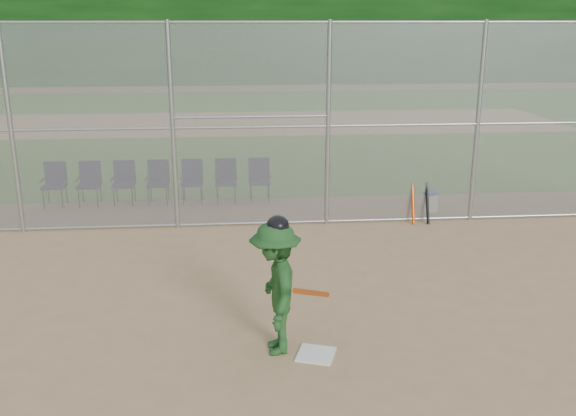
{
  "coord_description": "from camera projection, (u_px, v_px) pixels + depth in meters",
  "views": [
    {
      "loc": [
        -0.84,
        -7.32,
        4.05
      ],
      "look_at": [
        0.0,
        2.5,
        1.1
      ],
      "focal_mm": 40.0,
      "sensor_mm": 36.0,
      "label": 1
    }
  ],
  "objects": [
    {
      "name": "ground",
      "position": [
        305.0,
        346.0,
        8.21
      ],
      "size": [
        100.0,
        100.0,
        0.0
      ],
      "primitive_type": "plane",
      "color": "tan",
      "rests_on": "ground"
    },
    {
      "name": "grass_strip",
      "position": [
        255.0,
        123.0,
        25.39
      ],
      "size": [
        100.0,
        100.0,
        0.0
      ],
      "primitive_type": "plane",
      "color": "#386F21",
      "rests_on": "ground"
    },
    {
      "name": "dirt_patch_far",
      "position": [
        255.0,
        123.0,
        25.39
      ],
      "size": [
        24.0,
        24.0,
        0.0
      ],
      "primitive_type": "plane",
      "color": "tan",
      "rests_on": "ground"
    },
    {
      "name": "backstop_fence",
      "position": [
        277.0,
        123.0,
        12.39
      ],
      "size": [
        16.09,
        0.09,
        4.0
      ],
      "color": "gray",
      "rests_on": "ground"
    },
    {
      "name": "home_plate",
      "position": [
        316.0,
        354.0,
        7.99
      ],
      "size": [
        0.56,
        0.56,
        0.02
      ],
      "primitive_type": "cube",
      "rotation": [
        0.0,
        0.0,
        -0.33
      ],
      "color": "white",
      "rests_on": "ground"
    },
    {
      "name": "batter_at_plate",
      "position": [
        276.0,
        287.0,
        7.87
      ],
      "size": [
        1.0,
        1.3,
        1.78
      ],
      "color": "#1D491E",
      "rests_on": "ground"
    },
    {
      "name": "water_cooler",
      "position": [
        431.0,
        201.0,
        13.86
      ],
      "size": [
        0.34,
        0.34,
        0.44
      ],
      "color": "white",
      "rests_on": "ground"
    },
    {
      "name": "spare_bats",
      "position": [
        420.0,
        203.0,
        13.02
      ],
      "size": [
        0.36,
        0.35,
        0.83
      ],
      "color": "#D84C14",
      "rests_on": "ground"
    },
    {
      "name": "chair_0",
      "position": [
        54.0,
        185.0,
        14.14
      ],
      "size": [
        0.54,
        0.52,
        0.96
      ],
      "primitive_type": null,
      "color": "#10123D",
      "rests_on": "ground"
    },
    {
      "name": "chair_1",
      "position": [
        89.0,
        184.0,
        14.2
      ],
      "size": [
        0.54,
        0.52,
        0.96
      ],
      "primitive_type": null,
      "color": "#10123D",
      "rests_on": "ground"
    },
    {
      "name": "chair_2",
      "position": [
        124.0,
        184.0,
        14.26
      ],
      "size": [
        0.54,
        0.52,
        0.96
      ],
      "primitive_type": null,
      "color": "#10123D",
      "rests_on": "ground"
    },
    {
      "name": "chair_3",
      "position": [
        158.0,
        183.0,
        14.32
      ],
      "size": [
        0.54,
        0.52,
        0.96
      ],
      "primitive_type": null,
      "color": "#10123D",
      "rests_on": "ground"
    },
    {
      "name": "chair_4",
      "position": [
        192.0,
        182.0,
        14.38
      ],
      "size": [
        0.54,
        0.52,
        0.96
      ],
      "primitive_type": null,
      "color": "#10123D",
      "rests_on": "ground"
    },
    {
      "name": "chair_5",
      "position": [
        226.0,
        181.0,
        14.45
      ],
      "size": [
        0.54,
        0.52,
        0.96
      ],
      "primitive_type": null,
      "color": "#10123D",
      "rests_on": "ground"
    },
    {
      "name": "chair_6",
      "position": [
        260.0,
        181.0,
        14.51
      ],
      "size": [
        0.54,
        0.52,
        0.96
      ],
      "primitive_type": null,
      "color": "#10123D",
      "rests_on": "ground"
    }
  ]
}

